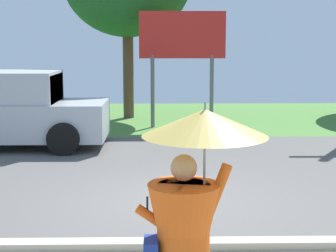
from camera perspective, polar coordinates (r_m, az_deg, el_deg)
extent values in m
cube|color=#565451|center=(10.82, -0.24, -5.19)|extent=(40.00, 8.00, 0.10)
cube|color=#4A7B36|center=(18.68, -0.62, 0.85)|extent=(40.00, 8.00, 0.10)
cube|color=#B2AD9E|center=(6.97, 0.27, -12.48)|extent=(40.00, 0.24, 0.10)
cylinder|color=#E55B19|center=(4.50, 1.67, -10.24)|extent=(0.44, 0.44, 0.65)
sphere|color=tan|center=(4.36, 1.70, -4.46)|extent=(0.22, 0.22, 0.22)
cylinder|color=#E55B19|center=(4.43, 5.33, -6.82)|extent=(0.24, 0.09, 0.45)
cylinder|color=#E55B19|center=(4.50, -1.70, -9.78)|extent=(0.29, 0.08, 0.24)
cylinder|color=gray|center=(4.37, 3.91, -4.00)|extent=(0.02, 0.02, 0.75)
cone|color=gold|center=(4.30, 3.96, 0.35)|extent=(1.03, 1.03, 0.22)
cylinder|color=gray|center=(4.29, 3.97, 1.94)|extent=(0.02, 0.02, 0.10)
cube|color=black|center=(4.50, -2.21, -8.48)|extent=(0.02, 0.11, 0.16)
cube|color=#ADB2BA|center=(13.89, -17.35, 0.64)|extent=(5.20, 2.00, 0.90)
cube|color=#ADB2BA|center=(13.67, -15.48, 3.76)|extent=(1.80, 1.84, 0.90)
cube|color=#2D3842|center=(13.48, -11.97, 3.82)|extent=(0.10, 1.70, 0.77)
cylinder|color=black|center=(14.53, -9.75, 0.08)|extent=(0.76, 0.28, 0.76)
cylinder|color=black|center=(12.58, -11.09, -1.34)|extent=(0.76, 0.28, 0.76)
cylinder|color=slate|center=(16.27, -1.65, 3.71)|extent=(0.12, 0.12, 2.20)
cylinder|color=slate|center=(16.36, 4.68, 3.71)|extent=(0.12, 0.12, 2.20)
cube|color=red|center=(16.22, 1.54, 9.70)|extent=(2.60, 0.10, 1.40)
cylinder|color=brown|center=(18.34, -4.26, 6.06)|extent=(0.36, 0.36, 3.33)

